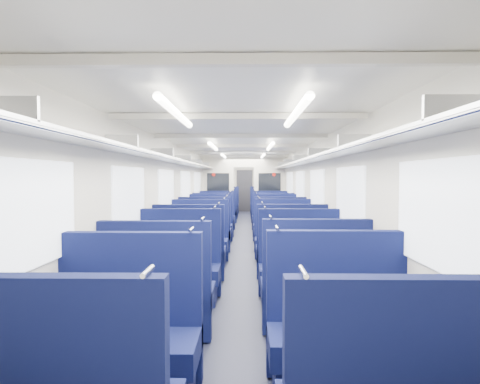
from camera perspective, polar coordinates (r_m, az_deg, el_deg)
The scene contains 39 objects.
floor at distance 10.32m, azimuth 0.41°, elevation -7.15°, with size 2.80×18.00×0.01m, color black.
ceiling at distance 10.20m, azimuth 0.42°, elevation 5.99°, with size 2.80×18.00×0.01m, color silver.
wall_left at distance 10.30m, azimuth -7.40°, elevation -0.60°, with size 0.02×18.00×2.35m, color beige.
dado_left at distance 10.37m, azimuth -7.29°, elevation -5.16°, with size 0.03×17.90×0.70m, color #11163B.
wall_right at distance 10.28m, azimuth 8.25°, elevation -0.61°, with size 0.02×18.00×2.35m, color beige.
dado_right at distance 10.35m, azimuth 8.14°, elevation -5.18°, with size 0.03×17.90×0.70m, color #11163B.
wall_far at distance 19.19m, azimuth 0.67°, elevation 0.71°, with size 2.80×0.02×2.35m, color beige.
luggage_rack_left at distance 10.27m, azimuth -6.38°, elevation 3.85°, with size 0.36×17.40×0.18m.
luggage_rack_right at distance 10.25m, azimuth 7.23°, elevation 3.85°, with size 0.36×17.40×0.18m.
windows at distance 9.73m, azimuth 0.39°, elevation 0.69°, with size 2.78×15.60×0.75m.
ceiling_fittings at distance 9.94m, azimuth 0.40°, elevation 5.74°, with size 2.70×16.06×0.11m.
end_door at distance 19.13m, azimuth 0.66°, elevation 0.18°, with size 0.75×0.06×2.00m, color black.
bulkhead at distance 13.55m, azimuth 0.55°, elevation 0.33°, with size 2.80×0.10×2.35m.
seat_2 at distance 3.38m, azimuth -16.01°, elevation -20.24°, with size 1.14×0.63×1.27m.
seat_3 at distance 3.44m, azimuth 14.05°, elevation -19.81°, with size 1.14×0.63×1.27m.
seat_4 at distance 4.40m, azimuth -11.61°, elevation -14.83°, with size 1.14×0.63×1.27m.
seat_5 at distance 4.55m, azimuth 10.53°, elevation -14.25°, with size 1.14×0.63×1.27m.
seat_6 at distance 5.54m, azimuth -8.86°, elevation -11.25°, with size 1.14×0.63×1.27m.
seat_7 at distance 5.52m, azimuth 8.75°, elevation -11.30°, with size 1.14×0.63×1.27m.
seat_8 at distance 6.63m, azimuth -7.18°, elevation -9.00°, with size 1.14×0.63×1.27m.
seat_9 at distance 6.72m, azimuth 7.30°, elevation -8.86°, with size 1.14×0.63×1.27m.
seat_10 at distance 7.75m, azimuth -5.97°, elevation -7.36°, with size 1.14×0.63×1.27m.
seat_11 at distance 7.89m, azimuth 6.33°, elevation -7.19°, with size 1.14×0.63×1.27m.
seat_12 at distance 8.96m, azimuth -5.01°, elevation -6.06°, with size 1.14×0.63×1.27m.
seat_13 at distance 8.96m, azimuth 5.67°, elevation -6.05°, with size 1.14×0.63×1.27m.
seat_14 at distance 10.11m, azimuth -4.33°, elevation -5.11°, with size 1.14×0.63×1.27m.
seat_15 at distance 10.12m, azimuth 5.13°, elevation -5.10°, with size 1.14×0.63×1.27m.
seat_16 at distance 11.18m, azimuth -3.81°, elevation -4.40°, with size 1.14×0.63×1.27m.
seat_17 at distance 11.11m, azimuth 4.75°, elevation -4.45°, with size 1.14×0.63×1.27m.
seat_18 at distance 12.26m, azimuth -3.39°, elevation -3.82°, with size 1.14×0.63×1.27m.
seat_19 at distance 12.30m, azimuth 4.38°, elevation -3.80°, with size 1.14×0.63×1.27m.
seat_20 at distance 14.46m, azimuth -2.73°, elevation -2.90°, with size 1.14×0.63×1.27m.
seat_21 at distance 14.46m, azimuth 3.86°, elevation -2.90°, with size 1.14×0.63×1.27m.
seat_22 at distance 15.47m, azimuth -2.48°, elevation -2.56°, with size 1.14×0.63×1.27m.
seat_23 at distance 15.43m, azimuth 3.68°, elevation -2.58°, with size 1.14×0.63×1.27m.
seat_24 at distance 16.64m, azimuth -2.24°, elevation -2.23°, with size 1.14×0.63×1.27m.
seat_25 at distance 16.69m, azimuth 3.47°, elevation -2.22°, with size 1.14×0.63×1.27m.
seat_26 at distance 17.75m, azimuth -2.04°, elevation -1.95°, with size 1.14×0.63×1.27m.
seat_27 at distance 17.93m, azimuth 3.30°, elevation -1.91°, with size 1.14×0.63×1.27m.
Camera 1 is at (0.09, -10.18, 1.68)m, focal length 29.73 mm.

